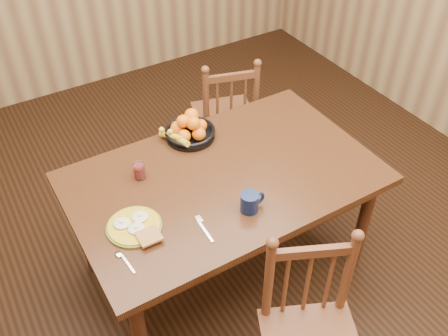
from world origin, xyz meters
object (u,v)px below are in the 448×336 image
fruit_bowl (189,130)px  dining_table (224,187)px  breakfast_plate (135,226)px  coffee_mug (250,202)px  chair_far (226,116)px  chair_near (310,336)px

fruit_bowl → dining_table: bearing=-89.5°
breakfast_plate → coffee_mug: bearing=-18.2°
breakfast_plate → fruit_bowl: (0.55, 0.48, 0.04)m
dining_table → coffee_mug: size_ratio=11.98×
fruit_bowl → chair_far: bearing=40.9°
chair_far → chair_near: 1.77m
breakfast_plate → chair_far: bearing=41.3°
chair_far → breakfast_plate: chair_far is taller
breakfast_plate → fruit_bowl: bearing=41.6°
chair_near → fruit_bowl: 1.28m
chair_far → fruit_bowl: bearing=57.3°
chair_far → coffee_mug: bearing=80.8°
chair_far → fruit_bowl: size_ratio=2.85×
chair_near → breakfast_plate: bearing=148.0°
breakfast_plate → coffee_mug: (0.53, -0.17, 0.04)m
breakfast_plate → coffee_mug: 0.56m
dining_table → fruit_bowl: bearing=90.5°
dining_table → breakfast_plate: bearing=-169.2°
chair_far → breakfast_plate: bearing=57.7°
dining_table → chair_near: bearing=-94.1°
chair_far → chair_near: chair_near is taller
chair_near → coffee_mug: 0.67m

